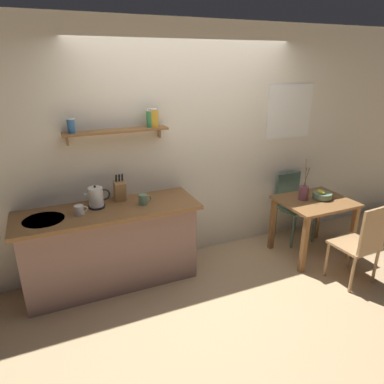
% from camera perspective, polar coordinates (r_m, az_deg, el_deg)
% --- Properties ---
extents(ground_plane, '(14.00, 14.00, 0.00)m').
position_cam_1_polar(ground_plane, '(4.03, 2.80, -13.70)').
color(ground_plane, tan).
extents(back_wall, '(6.80, 0.11, 2.70)m').
position_cam_1_polar(back_wall, '(4.11, 1.70, 7.67)').
color(back_wall, silver).
rests_on(back_wall, ground_plane).
extents(kitchen_counter, '(1.83, 0.63, 0.89)m').
position_cam_1_polar(kitchen_counter, '(3.80, -13.15, -8.65)').
color(kitchen_counter, gray).
rests_on(kitchen_counter, ground_plane).
extents(wall_shelf, '(1.04, 0.20, 0.32)m').
position_cam_1_polar(wall_shelf, '(3.61, -10.71, 10.70)').
color(wall_shelf, brown).
extents(dining_table, '(0.84, 0.69, 0.72)m').
position_cam_1_polar(dining_table, '(4.45, 19.45, -2.83)').
color(dining_table, brown).
rests_on(dining_table, ground_plane).
extents(dining_chair_near, '(0.45, 0.43, 0.93)m').
position_cam_1_polar(dining_chair_near, '(4.07, 26.17, -7.31)').
color(dining_chair_near, tan).
rests_on(dining_chair_near, ground_plane).
extents(dining_chair_far, '(0.44, 0.43, 0.89)m').
position_cam_1_polar(dining_chair_far, '(4.82, 16.22, -1.71)').
color(dining_chair_far, '#4C6B5B').
rests_on(dining_chair_far, ground_plane).
extents(fruit_bowl, '(0.22, 0.22, 0.12)m').
position_cam_1_polar(fruit_bowl, '(4.45, 20.63, -0.48)').
color(fruit_bowl, slate).
rests_on(fruit_bowl, dining_table).
extents(twig_vase, '(0.12, 0.12, 0.51)m').
position_cam_1_polar(twig_vase, '(4.35, 17.88, -0.09)').
color(twig_vase, brown).
rests_on(twig_vase, dining_table).
extents(electric_kettle, '(0.26, 0.17, 0.24)m').
position_cam_1_polar(electric_kettle, '(3.61, -15.49, -0.90)').
color(electric_kettle, black).
rests_on(electric_kettle, kitchen_counter).
extents(knife_block, '(0.11, 0.16, 0.30)m').
position_cam_1_polar(knife_block, '(3.72, -11.81, 0.28)').
color(knife_block, tan).
rests_on(knife_block, kitchen_counter).
extents(coffee_mug_by_sink, '(0.13, 0.09, 0.09)m').
position_cam_1_polar(coffee_mug_by_sink, '(3.51, -18.06, -2.83)').
color(coffee_mug_by_sink, white).
rests_on(coffee_mug_by_sink, kitchen_counter).
extents(coffee_mug_spare, '(0.13, 0.09, 0.11)m').
position_cam_1_polar(coffee_mug_spare, '(3.61, -8.03, -1.21)').
color(coffee_mug_spare, slate).
rests_on(coffee_mug_spare, kitchen_counter).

